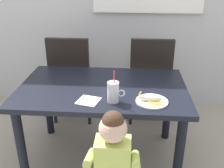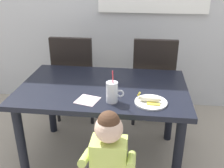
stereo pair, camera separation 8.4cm
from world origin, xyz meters
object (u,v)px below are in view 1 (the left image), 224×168
at_px(milk_cup, 113,93).
at_px(peeled_banana, 151,98).
at_px(dining_table, 103,97).
at_px(toddler_standing, 113,156).
at_px(snack_plate, 152,101).
at_px(dining_chair_right, 150,75).
at_px(dining_chair_left, 72,74).
at_px(paper_napkin, 88,101).

bearing_deg(milk_cup, peeled_banana, 1.54).
xyz_separation_m(dining_table, toddler_standing, (0.13, -0.62, -0.08)).
bearing_deg(dining_table, snack_plate, -32.86).
relative_size(dining_table, snack_plate, 5.84).
relative_size(dining_chair_right, milk_cup, 3.85).
distance_m(dining_chair_left, milk_cup, 1.06).
bearing_deg(dining_table, peeled_banana, -33.97).
bearing_deg(dining_chair_right, milk_cup, 70.93).
height_order(dining_chair_right, snack_plate, dining_chair_right).
xyz_separation_m(dining_chair_right, snack_plate, (-0.05, -0.92, 0.17)).
bearing_deg(snack_plate, peeled_banana, -154.32).
bearing_deg(toddler_standing, paper_napkin, 119.26).
xyz_separation_m(snack_plate, peeled_banana, (-0.01, -0.00, 0.03)).
xyz_separation_m(milk_cup, paper_napkin, (-0.18, -0.01, -0.06)).
xyz_separation_m(dining_chair_left, paper_napkin, (0.33, -0.90, 0.17)).
bearing_deg(paper_napkin, snack_plate, 2.17).
distance_m(toddler_standing, milk_cup, 0.45).
bearing_deg(peeled_banana, dining_chair_left, 130.93).
relative_size(toddler_standing, snack_plate, 3.64).
distance_m(dining_table, snack_plate, 0.46).
height_order(snack_plate, paper_napkin, snack_plate).
bearing_deg(dining_chair_right, peeled_banana, 86.54).
distance_m(snack_plate, paper_napkin, 0.45).
height_order(dining_table, paper_napkin, paper_napkin).
height_order(dining_chair_left, milk_cup, dining_chair_left).
relative_size(dining_chair_left, milk_cup, 3.85).
bearing_deg(milk_cup, paper_napkin, -178.19).
bearing_deg(toddler_standing, dining_chair_right, 77.11).
height_order(dining_chair_left, dining_chair_right, same).
height_order(dining_table, snack_plate, snack_plate).
distance_m(snack_plate, peeled_banana, 0.03).
distance_m(toddler_standing, peeled_banana, 0.49).
height_order(toddler_standing, snack_plate, toddler_standing).
height_order(dining_chair_left, peeled_banana, dining_chair_left).
bearing_deg(milk_cup, dining_table, 112.20).
distance_m(toddler_standing, paper_napkin, 0.45).
bearing_deg(toddler_standing, peeled_banana, 57.32).
distance_m(dining_table, paper_napkin, 0.29).
bearing_deg(dining_table, dining_chair_right, 57.65).
bearing_deg(snack_plate, paper_napkin, -177.83).
distance_m(dining_table, peeled_banana, 0.46).
bearing_deg(paper_napkin, dining_table, 74.11).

